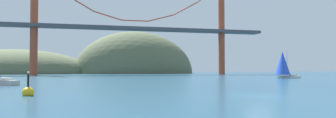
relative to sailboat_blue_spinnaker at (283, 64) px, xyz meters
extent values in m
plane|color=navy|center=(-33.92, -43.82, -3.90)|extent=(360.00, 360.00, 0.00)
ellipsoid|color=#5B6647|center=(-28.92, 91.18, -3.90)|extent=(65.27, 44.00, 46.27)
ellipsoid|color=#5B6647|center=(-88.92, 91.18, -3.90)|extent=(74.13, 44.00, 24.67)
cylinder|color=#A34228|center=(-72.91, 51.18, 16.86)|extent=(2.80, 2.80, 41.51)
cylinder|color=#A34228|center=(5.07, 51.18, 16.86)|extent=(2.80, 2.80, 41.51)
cube|color=#47474C|center=(-33.92, 51.18, 15.36)|extent=(113.97, 6.00, 1.20)
cylinder|color=#A34228|center=(-56.20, 51.18, 25.04)|extent=(11.38, 0.50, 6.72)
cylinder|color=#A34228|center=(-45.06, 51.18, 20.32)|extent=(11.27, 0.50, 3.62)
cylinder|color=#A34228|center=(-33.92, 51.18, 18.75)|extent=(11.14, 0.50, 0.50)
cylinder|color=#A34228|center=(-22.78, 51.18, 20.32)|extent=(11.27, 0.50, 3.62)
cylinder|color=#A34228|center=(-11.64, 51.18, 25.04)|extent=(11.38, 0.50, 6.72)
cube|color=beige|center=(-63.31, -18.73, -2.90)|extent=(2.79, 2.44, 0.36)
cube|color=white|center=(1.74, -0.21, -3.56)|extent=(6.06, 2.27, 0.68)
cube|color=beige|center=(2.80, -0.34, -3.03)|extent=(2.02, 1.41, 0.36)
cylinder|color=#B2B2B7|center=(1.16, -0.14, 0.20)|extent=(0.14, 0.14, 6.83)
cone|color=blue|center=(-0.13, 0.02, 0.25)|extent=(4.41, 4.41, 6.33)
sphere|color=gold|center=(-55.57, -38.02, -3.59)|extent=(1.10, 1.10, 1.10)
cylinder|color=black|center=(-55.57, -38.02, -2.55)|extent=(0.20, 0.20, 1.60)
sphere|color=#F2EA99|center=(-55.57, -38.02, -1.63)|extent=(0.24, 0.24, 0.24)
camera|label=1|loc=(-48.96, -68.90, -1.22)|focal=30.95mm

